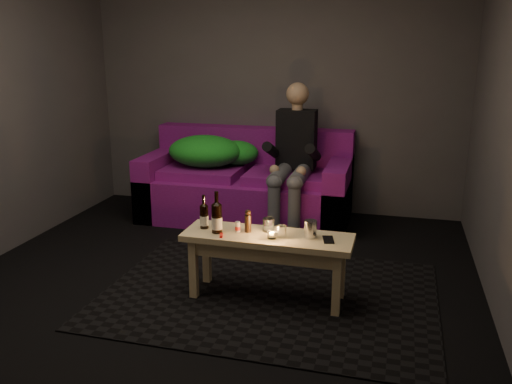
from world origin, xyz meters
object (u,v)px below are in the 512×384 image
person (293,155)px  beer_bottle_a (204,216)px  sofa (247,187)px  coffee_table (267,246)px  steel_cup (310,229)px  beer_bottle_b (217,218)px

person → beer_bottle_a: 1.64m
sofa → beer_bottle_a: sofa is taller
person → coffee_table: 1.65m
coffee_table → person: bearing=94.5°
person → coffee_table: bearing=-85.5°
beer_bottle_a → steel_cup: size_ratio=2.05×
person → beer_bottle_a: person is taller
beer_bottle_b → steel_cup: size_ratio=2.49×
coffee_table → beer_bottle_b: (-0.36, -0.05, 0.20)m
beer_bottle_a → steel_cup: bearing=0.2°
sofa → person: size_ratio=1.50×
sofa → beer_bottle_a: (0.17, -1.76, 0.25)m
coffee_table → steel_cup: size_ratio=9.89×
beer_bottle_a → coffee_table: bearing=-2.3°
beer_bottle_a → sofa: bearing=95.4°
person → beer_bottle_a: (-0.35, -1.59, -0.15)m
sofa → beer_bottle_a: 1.79m
sofa → beer_bottle_a: size_ratio=8.51×
coffee_table → steel_cup: 0.34m
sofa → steel_cup: size_ratio=17.44×
steel_cup → beer_bottle_a: bearing=-179.8°
beer_bottle_b → steel_cup: bearing=6.1°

